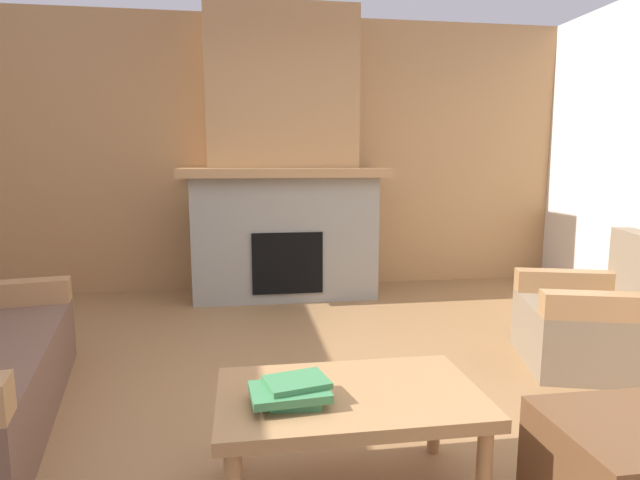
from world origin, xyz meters
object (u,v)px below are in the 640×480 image
Objects in this scene: fireplace at (283,175)px; coffee_table at (349,405)px; ottoman at (626,478)px; armchair at (596,321)px.

fireplace reaches higher than coffee_table.
coffee_table is 1.00m from ottoman.
fireplace is 3.24m from coffee_table.
fireplace is 2.86× the size of armchair.
armchair is 1.81× the size of ottoman.
fireplace is 2.70× the size of coffee_table.
armchair is 1.64m from ottoman.
fireplace is at bearing 89.86° from coffee_table.
fireplace reaches higher than armchair.
fireplace is 3.73m from ottoman.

